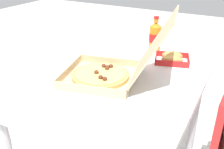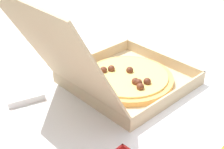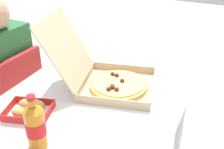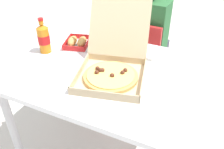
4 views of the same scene
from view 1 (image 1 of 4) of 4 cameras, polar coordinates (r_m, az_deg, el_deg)
The scene contains 6 objects.
dining_table at distance 1.38m, azimuth 1.45°, elevation -3.85°, with size 1.10×0.83×0.75m.
pizza_box_open at distance 1.28m, azimuth -0.47°, elevation 0.98°, with size 0.46×0.59×0.36m.
bread_side_box at distance 1.53m, azimuth 13.20°, elevation 3.48°, with size 0.20×0.22×0.06m.
cola_bottle at distance 1.67m, azimuth 9.54°, elevation 8.30°, with size 0.07×0.07×0.22m.
paper_menu at distance 0.98m, azimuth -0.75°, elevation -11.22°, with size 0.21×0.15×0.00m, color white.
napkin_pile at distance 1.11m, azimuth 9.11°, elevation -5.98°, with size 0.11×0.11×0.02m, color white.
Camera 1 is at (1.06, 0.54, 1.34)m, focal length 41.14 mm.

